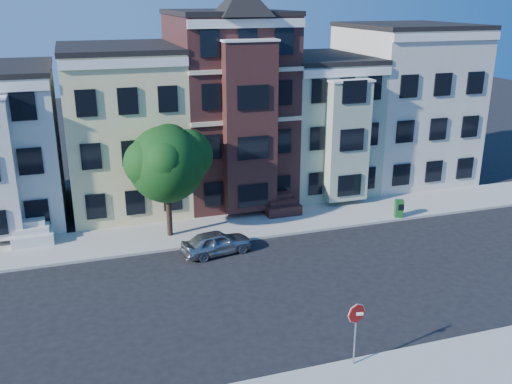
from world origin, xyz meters
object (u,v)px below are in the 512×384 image
object	(u,v)px
street_tree	(167,169)
parked_car	(216,242)
stop_sign	(355,330)
newspaper_box	(399,209)

from	to	relation	value
street_tree	parked_car	distance (m)	4.95
street_tree	stop_sign	distance (m)	15.05
street_tree	newspaper_box	size ratio (longest dim) A/B	7.12
street_tree	newspaper_box	world-z (taller)	street_tree
newspaper_box	stop_sign	distance (m)	15.85
street_tree	newspaper_box	bearing A→B (deg)	-6.44
street_tree	stop_sign	world-z (taller)	street_tree
street_tree	stop_sign	bearing A→B (deg)	-72.81
parked_car	newspaper_box	size ratio (longest dim) A/B	3.43
newspaper_box	parked_car	bearing A→B (deg)	-154.25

